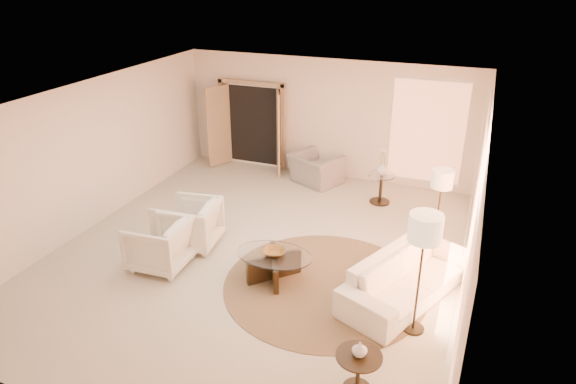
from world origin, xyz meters
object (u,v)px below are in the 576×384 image
(end_table, at_px, (358,366))
(side_table, at_px, (381,186))
(coffee_table, at_px, (274,263))
(accent_chair, at_px, (316,164))
(side_vase, at_px, (382,169))
(armchair_left, at_px, (191,221))
(armchair_right, at_px, (160,242))
(floor_lamp_near, at_px, (442,183))
(sofa, at_px, (407,277))
(floor_lamp_far, at_px, (425,234))
(end_vase, at_px, (360,349))
(bowl, at_px, (274,252))

(end_table, relative_size, side_table, 0.85)
(coffee_table, bearing_deg, accent_chair, 98.91)
(side_table, bearing_deg, side_vase, 63.43)
(armchair_left, xyz_separation_m, coffee_table, (1.83, -0.49, -0.18))
(armchair_right, distance_m, floor_lamp_near, 4.92)
(sofa, height_order, floor_lamp_far, floor_lamp_far)
(end_vase, bearing_deg, armchair_left, 147.67)
(end_vase, bearing_deg, floor_lamp_near, 82.93)
(coffee_table, height_order, side_vase, side_vase)
(end_table, height_order, side_table, side_table)
(sofa, xyz_separation_m, armchair_right, (-4.05, -0.63, 0.12))
(coffee_table, bearing_deg, end_table, -44.80)
(floor_lamp_near, bearing_deg, sofa, -98.14)
(floor_lamp_far, relative_size, bowl, 5.14)
(bowl, bearing_deg, floor_lamp_far, -11.30)
(floor_lamp_near, relative_size, bowl, 4.35)
(accent_chair, xyz_separation_m, floor_lamp_near, (2.97, -2.12, 0.85))
(floor_lamp_near, relative_size, floor_lamp_far, 0.85)
(end_table, distance_m, side_vase, 5.46)
(end_vase, height_order, side_vase, side_vase)
(armchair_left, height_order, side_vase, armchair_left)
(side_table, bearing_deg, accent_chair, 162.26)
(accent_chair, bearing_deg, side_table, -172.64)
(armchair_right, bearing_deg, floor_lamp_near, 115.07)
(floor_lamp_near, bearing_deg, side_table, 129.68)
(side_vase, bearing_deg, armchair_right, -127.48)
(armchair_right, xyz_separation_m, side_vase, (2.96, 3.86, 0.31))
(floor_lamp_far, bearing_deg, sofa, 107.25)
(armchair_left, bearing_deg, coffee_table, 67.46)
(accent_chair, height_order, side_vase, accent_chair)
(floor_lamp_near, bearing_deg, armchair_left, -160.98)
(coffee_table, relative_size, floor_lamp_far, 0.79)
(floor_lamp_near, xyz_separation_m, end_vase, (-0.47, -3.78, -0.69))
(end_vase, bearing_deg, floor_lamp_far, 71.31)
(sofa, xyz_separation_m, end_vase, (-0.23, -2.14, 0.27))
(armchair_left, xyz_separation_m, floor_lamp_far, (4.17, -0.95, 1.08))
(sofa, relative_size, coffee_table, 1.69)
(floor_lamp_far, height_order, end_vase, floor_lamp_far)
(end_table, xyz_separation_m, floor_lamp_near, (0.47, 3.78, 0.95))
(armchair_left, relative_size, floor_lamp_far, 0.52)
(accent_chair, height_order, end_table, accent_chair)
(floor_lamp_far, bearing_deg, accent_chair, 123.33)
(bowl, height_order, end_vase, end_vase)
(end_table, bearing_deg, bowl, 135.20)
(coffee_table, distance_m, end_table, 2.63)
(end_vase, bearing_deg, bowl, 135.20)
(coffee_table, bearing_deg, armchair_left, 165.09)
(floor_lamp_far, distance_m, bowl, 2.60)
(sofa, distance_m, side_vase, 3.44)
(floor_lamp_near, bearing_deg, bowl, -140.50)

